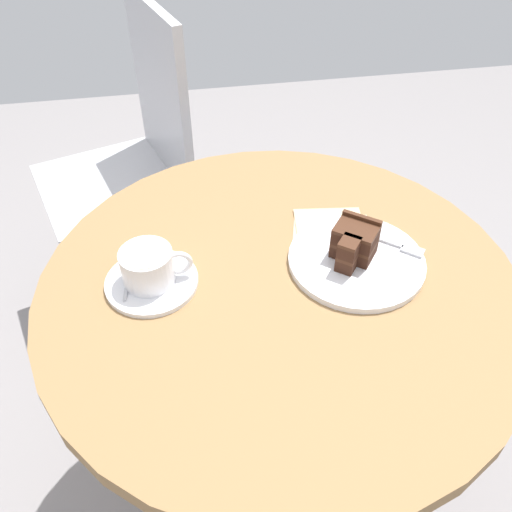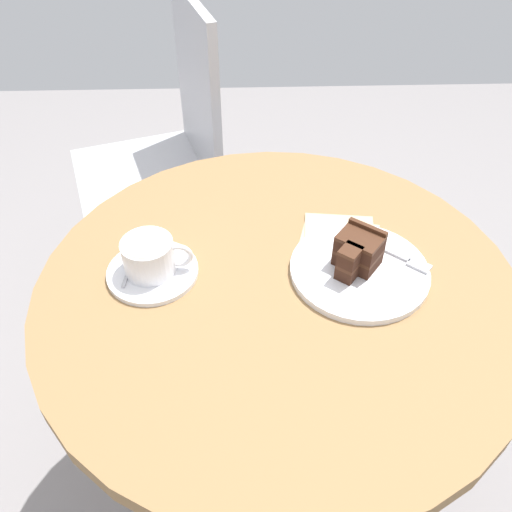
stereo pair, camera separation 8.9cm
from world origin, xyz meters
name	(u,v)px [view 1 (the left image)]	position (x,y,z in m)	size (l,w,h in m)	color
ground_plane	(272,475)	(0.00, 0.00, -0.01)	(4.40, 4.40, 0.01)	gray
cafe_table	(278,324)	(0.00, 0.00, 0.60)	(0.81, 0.81, 0.71)	olive
saucer	(152,282)	(-0.21, 0.03, 0.71)	(0.15, 0.15, 0.01)	white
coffee_cup	(149,266)	(-0.21, 0.03, 0.75)	(0.12, 0.09, 0.06)	white
teaspoon	(129,270)	(-0.25, 0.06, 0.72)	(0.03, 0.11, 0.00)	#B7B7BC
cake_plate	(356,261)	(0.14, 0.02, 0.71)	(0.24, 0.24, 0.01)	white
cake_slice	(354,242)	(0.13, 0.03, 0.75)	(0.09, 0.09, 0.07)	#381E14
fork	(391,243)	(0.21, 0.04, 0.72)	(0.13, 0.11, 0.00)	#B7B7BC
napkin	(331,234)	(0.12, 0.10, 0.71)	(0.17, 0.17, 0.00)	tan
cafe_chair	(137,150)	(-0.25, 0.71, 0.55)	(0.48, 0.48, 0.93)	#BCBCC1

